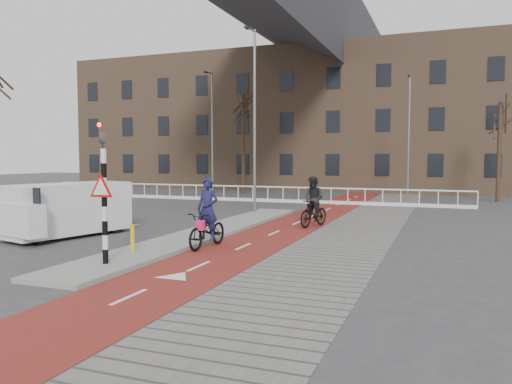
% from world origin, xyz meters
% --- Properties ---
extents(ground, '(120.00, 120.00, 0.00)m').
position_xyz_m(ground, '(0.00, 0.00, 0.00)').
color(ground, '#38383A').
rests_on(ground, ground).
extents(bike_lane, '(2.50, 60.00, 0.01)m').
position_xyz_m(bike_lane, '(1.50, 10.00, 0.01)').
color(bike_lane, maroon).
rests_on(bike_lane, ground).
extents(sidewalk, '(3.00, 60.00, 0.01)m').
position_xyz_m(sidewalk, '(4.30, 10.00, 0.01)').
color(sidewalk, slate).
rests_on(sidewalk, ground).
extents(curb_island, '(1.80, 16.00, 0.12)m').
position_xyz_m(curb_island, '(-0.70, 4.00, 0.06)').
color(curb_island, gray).
rests_on(curb_island, ground).
extents(traffic_signal, '(0.80, 0.80, 3.68)m').
position_xyz_m(traffic_signal, '(-0.60, -2.02, 1.99)').
color(traffic_signal, black).
rests_on(traffic_signal, curb_island).
extents(bollard, '(0.12, 0.12, 0.76)m').
position_xyz_m(bollard, '(-0.94, -0.34, 0.50)').
color(bollard, '#E2B50C').
rests_on(bollard, curb_island).
extents(cyclist_near, '(0.84, 2.13, 2.15)m').
position_xyz_m(cyclist_near, '(0.55, 1.44, 0.73)').
color(cyclist_near, black).
rests_on(cyclist_near, bike_lane).
extents(cyclist_far, '(1.10, 1.95, 2.01)m').
position_xyz_m(cyclist_far, '(2.45, 7.11, 0.84)').
color(cyclist_far, black).
rests_on(cyclist_far, bike_lane).
extents(van, '(2.74, 4.63, 1.87)m').
position_xyz_m(van, '(-5.06, 1.69, 0.98)').
color(van, silver).
rests_on(van, ground).
extents(railing, '(28.00, 0.10, 0.99)m').
position_xyz_m(railing, '(-5.00, 17.00, 0.31)').
color(railing, silver).
rests_on(railing, ground).
extents(townhouse_row, '(46.00, 10.00, 15.90)m').
position_xyz_m(townhouse_row, '(-3.00, 32.00, 7.81)').
color(townhouse_row, '#7F6047').
rests_on(townhouse_row, ground).
extents(tree_mid, '(0.26, 0.26, 7.57)m').
position_xyz_m(tree_mid, '(-7.08, 22.96, 3.79)').
color(tree_mid, black).
rests_on(tree_mid, ground).
extents(tree_right, '(0.25, 0.25, 6.19)m').
position_xyz_m(tree_right, '(10.42, 22.14, 3.09)').
color(tree_right, black).
rests_on(tree_right, ground).
extents(streetlight_near, '(0.12, 0.12, 8.87)m').
position_xyz_m(streetlight_near, '(-1.35, 10.41, 4.43)').
color(streetlight_near, slate).
rests_on(streetlight_near, ground).
extents(streetlight_left, '(0.12, 0.12, 8.94)m').
position_xyz_m(streetlight_left, '(-8.68, 20.87, 4.47)').
color(streetlight_left, slate).
rests_on(streetlight_left, ground).
extents(streetlight_right, '(0.12, 0.12, 7.97)m').
position_xyz_m(streetlight_right, '(5.09, 21.17, 3.98)').
color(streetlight_right, slate).
rests_on(streetlight_right, ground).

